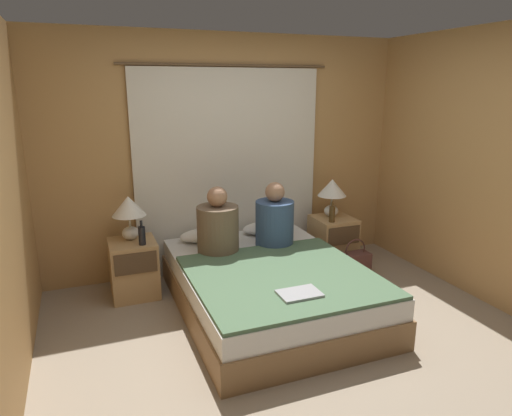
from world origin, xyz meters
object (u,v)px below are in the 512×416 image
bed (269,287)px  pillow_left (206,235)px  person_right_in_bed (275,220)px  handbag_on_floor (354,264)px  lamp_right (332,191)px  nightstand_right (333,241)px  beer_bottle_on_right_stand (332,214)px  pillow_right (267,228)px  beer_bottle_on_left_stand (142,235)px  nightstand_left (134,268)px  laptop_on_bed (299,294)px  lamp_left (129,210)px  person_left_in_bed (218,227)px

bed → pillow_left: size_ratio=3.82×
person_right_in_bed → handbag_on_floor: 1.04m
lamp_right → nightstand_right: bearing=-90.0°
beer_bottle_on_right_stand → bed: bearing=-148.5°
pillow_right → beer_bottle_on_left_stand: beer_bottle_on_left_stand is taller
nightstand_left → beer_bottle_on_right_stand: 2.13m
laptop_on_bed → pillow_left: bearing=101.1°
lamp_left → handbag_on_floor: bearing=-11.5°
bed → pillow_right: bearing=68.3°
lamp_left → person_left_in_bed: bearing=-23.1°
nightstand_right → handbag_on_floor: nightstand_right is taller
beer_bottle_on_left_stand → nightstand_right: bearing=3.4°
nightstand_left → pillow_right: nightstand_left is taller
lamp_right → bed: bearing=-143.8°
pillow_right → nightstand_right: bearing=-9.0°
nightstand_left → pillow_left: bearing=9.0°
nightstand_right → handbag_on_floor: 0.41m
beer_bottle_on_right_stand → handbag_on_floor: (0.14, -0.26, -0.50)m
lamp_right → pillow_left: lamp_right is taller
bed → person_left_in_bed: 0.74m
pillow_right → beer_bottle_on_left_stand: bearing=-169.7°
lamp_right → laptop_on_bed: bearing=-127.4°
lamp_right → beer_bottle_on_left_stand: size_ratio=1.82×
nightstand_left → laptop_on_bed: bearing=-53.3°
pillow_right → person_left_in_bed: (-0.67, -0.38, 0.20)m
nightstand_right → beer_bottle_on_left_stand: 2.15m
lamp_left → pillow_left: lamp_left is taller
pillow_right → person_left_in_bed: person_left_in_bed is taller
nightstand_right → person_left_in_bed: bearing=-169.6°
pillow_right → pillow_left: bearing=180.0°
nightstand_left → person_left_in_bed: 0.91m
person_right_in_bed → handbag_on_floor: (0.88, -0.13, -0.54)m
nightstand_right → laptop_on_bed: (-1.14, -1.42, 0.19)m
nightstand_right → lamp_right: (0.00, 0.07, 0.57)m
pillow_right → handbag_on_floor: bearing=-32.5°
pillow_left → person_right_in_bed: (0.60, -0.38, 0.20)m
nightstand_right → lamp_left: lamp_left is taller
handbag_on_floor → nightstand_left: bearing=170.1°
beer_bottle_on_right_stand → handbag_on_floor: size_ratio=0.56×
nightstand_left → person_right_in_bed: bearing=-10.9°
pillow_left → person_left_in_bed: 0.43m
nightstand_left → beer_bottle_on_right_stand: beer_bottle_on_right_stand is taller
person_right_in_bed → beer_bottle_on_right_stand: (0.73, 0.14, -0.04)m
laptop_on_bed → beer_bottle_on_left_stand: bearing=127.0°
lamp_left → handbag_on_floor: (2.24, -0.46, -0.70)m
person_right_in_bed → laptop_on_bed: size_ratio=2.03×
laptop_on_bed → nightstand_left: bearing=126.7°
bed → person_right_in_bed: size_ratio=3.26×
nightstand_left → lamp_right: (2.20, 0.07, 0.57)m
pillow_left → handbag_on_floor: 1.60m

